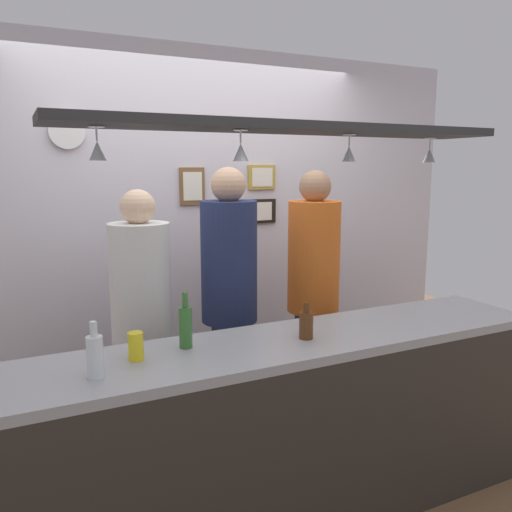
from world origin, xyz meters
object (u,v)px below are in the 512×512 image
at_px(person_middle_navy_shirt, 229,284).
at_px(bottle_beer_brown_stubby, 306,324).
at_px(person_right_orange_shirt, 313,277).
at_px(person_left_white_patterned_shirt, 142,306).
at_px(bottle_soda_clear, 95,356).
at_px(picture_frame_crest, 192,186).
at_px(drink_can, 136,346).
at_px(picture_frame_upper_small, 262,177).
at_px(bottle_beer_green_import, 185,326).
at_px(wall_clock, 67,131).
at_px(picture_frame_lower_pair, 258,211).

xyz_separation_m(person_middle_navy_shirt, bottle_beer_brown_stubby, (0.08, -0.78, -0.05)).
bearing_deg(person_right_orange_shirt, person_left_white_patterned_shirt, 180.00).
xyz_separation_m(bottle_soda_clear, picture_frame_crest, (0.91, 1.48, 0.59)).
distance_m(person_middle_navy_shirt, drink_can, 1.01).
relative_size(person_right_orange_shirt, picture_frame_upper_small, 7.97).
height_order(bottle_beer_green_import, bottle_soda_clear, bottle_beer_green_import).
relative_size(person_right_orange_shirt, picture_frame_crest, 6.74).
xyz_separation_m(bottle_beer_green_import, picture_frame_crest, (0.49, 1.30, 0.58)).
xyz_separation_m(person_middle_navy_shirt, bottle_soda_clear, (-0.91, -0.82, -0.03)).
bearing_deg(picture_frame_crest, person_right_orange_shirt, -47.80).
bearing_deg(person_left_white_patterned_shirt, person_right_orange_shirt, -0.00).
bearing_deg(picture_frame_crest, wall_clock, -179.56).
xyz_separation_m(picture_frame_lower_pair, picture_frame_upper_small, (0.04, 0.00, 0.25)).
relative_size(person_left_white_patterned_shirt, bottle_soda_clear, 7.19).
height_order(bottle_beer_brown_stubby, picture_frame_upper_small, picture_frame_upper_small).
xyz_separation_m(bottle_beer_brown_stubby, wall_clock, (-0.89, 1.43, 0.97)).
bearing_deg(person_right_orange_shirt, drink_can, -152.21).
bearing_deg(person_middle_navy_shirt, drink_can, -136.13).
xyz_separation_m(bottle_soda_clear, drink_can, (0.19, 0.12, -0.03)).
distance_m(bottle_beer_green_import, picture_frame_crest, 1.51).
bearing_deg(bottle_beer_brown_stubby, bottle_soda_clear, -177.20).
bearing_deg(bottle_soda_clear, picture_frame_lower_pair, 46.17).
bearing_deg(person_middle_navy_shirt, bottle_beer_green_import, -127.08).
bearing_deg(person_left_white_patterned_shirt, picture_frame_upper_small, 31.33).
xyz_separation_m(bottle_beer_brown_stubby, bottle_beer_green_import, (-0.56, 0.13, 0.03)).
bearing_deg(picture_frame_lower_pair, drink_can, -132.34).
relative_size(bottle_beer_brown_stubby, bottle_beer_green_import, 0.69).
xyz_separation_m(person_middle_navy_shirt, bottle_beer_green_import, (-0.49, -0.64, -0.01)).
bearing_deg(picture_frame_crest, bottle_soda_clear, -121.64).
relative_size(bottle_soda_clear, wall_clock, 1.05).
bearing_deg(bottle_beer_brown_stubby, drink_can, 174.62).
bearing_deg(picture_frame_crest, person_left_white_patterned_shirt, -129.22).
distance_m(person_left_white_patterned_shirt, person_right_orange_shirt, 1.14).
height_order(person_left_white_patterned_shirt, picture_frame_upper_small, picture_frame_upper_small).
bearing_deg(picture_frame_crest, bottle_beer_brown_stubby, -87.04).
bearing_deg(person_right_orange_shirt, person_middle_navy_shirt, 180.00).
bearing_deg(bottle_beer_green_import, wall_clock, 104.04).
height_order(person_right_orange_shirt, wall_clock, wall_clock).
distance_m(bottle_soda_clear, picture_frame_lower_pair, 2.09).
xyz_separation_m(person_middle_navy_shirt, picture_frame_upper_small, (0.55, 0.66, 0.62)).
bearing_deg(bottle_soda_clear, person_middle_navy_shirt, 42.04).
relative_size(person_left_white_patterned_shirt, person_middle_navy_shirt, 0.93).
xyz_separation_m(person_left_white_patterned_shirt, drink_can, (-0.19, -0.70, 0.02)).
relative_size(person_middle_navy_shirt, person_right_orange_shirt, 1.01).
xyz_separation_m(person_right_orange_shirt, picture_frame_upper_small, (-0.05, 0.66, 0.64)).
relative_size(person_left_white_patterned_shirt, drink_can, 13.56).
relative_size(person_middle_navy_shirt, drink_can, 14.54).
xyz_separation_m(bottle_beer_green_import, picture_frame_upper_small, (1.03, 1.30, 0.64)).
bearing_deg(person_right_orange_shirt, bottle_beer_brown_stubby, -124.09).
relative_size(bottle_beer_green_import, picture_frame_lower_pair, 0.87).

